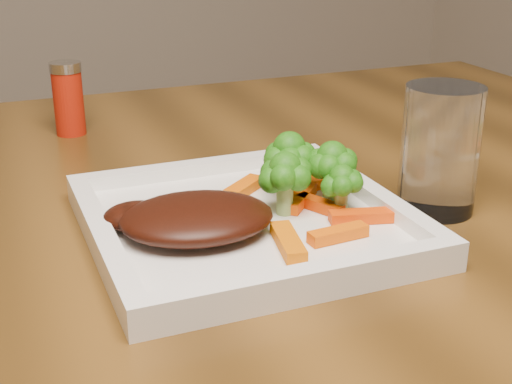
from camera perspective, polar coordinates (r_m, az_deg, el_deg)
name	(u,v)px	position (r m, az deg, el deg)	size (l,w,h in m)	color
plate	(246,226)	(0.63, -0.84, -2.74)	(0.27, 0.27, 0.01)	white
steak	(197,218)	(0.60, -4.77, -2.06)	(0.13, 0.10, 0.03)	#351008
broccoli_0	(289,159)	(0.67, 2.67, 2.62)	(0.06, 0.06, 0.07)	#106413
broccoli_1	(332,168)	(0.66, 6.08, 1.90)	(0.05, 0.05, 0.06)	#366811
broccoli_2	(342,183)	(0.63, 6.89, 0.71)	(0.04, 0.04, 0.06)	#115D0F
broccoli_3	(285,181)	(0.63, 2.34, 0.87)	(0.05, 0.05, 0.06)	#216510
carrot_0	(338,234)	(0.59, 6.59, -3.36)	(0.05, 0.01, 0.01)	#E85A03
carrot_1	(362,216)	(0.63, 8.48, -1.93)	(0.06, 0.02, 0.01)	#DF3D03
carrot_2	(288,242)	(0.58, 2.58, -4.00)	(0.06, 0.02, 0.01)	#DA6503
carrot_3	(319,182)	(0.70, 5.04, 0.84)	(0.06, 0.02, 0.01)	#FF5404
carrot_4	(242,189)	(0.68, -1.13, 0.25)	(0.06, 0.02, 0.01)	#DB5903
carrot_5	(320,205)	(0.65, 5.15, -1.05)	(0.05, 0.01, 0.01)	#CE3B03
carrot_6	(300,198)	(0.66, 3.50, -0.48)	(0.06, 0.02, 0.01)	#F94F04
spice_shaker	(68,99)	(0.93, -14.79, 7.23)	(0.04, 0.04, 0.09)	#A91A09
drinking_glass	(440,150)	(0.68, 14.51, 3.28)	(0.07, 0.07, 0.12)	white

